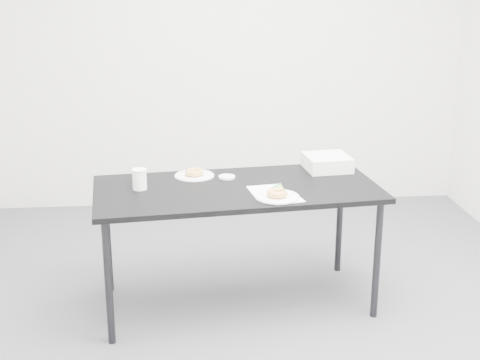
{
  "coord_description": "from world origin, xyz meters",
  "views": [
    {
      "loc": [
        -0.39,
        -3.56,
        1.96
      ],
      "look_at": [
        -0.07,
        0.02,
        0.82
      ],
      "focal_mm": 50.0,
      "sensor_mm": 36.0,
      "label": 1
    }
  ],
  "objects": [
    {
      "name": "table",
      "position": [
        -0.08,
        0.12,
        0.69
      ],
      "size": [
        1.72,
        0.94,
        0.75
      ],
      "rotation": [
        0.0,
        0.0,
        0.11
      ],
      "color": "black",
      "rests_on": "floor"
    },
    {
      "name": "cup_lid",
      "position": [
        -0.12,
        0.3,
        0.76
      ],
      "size": [
        0.1,
        0.1,
        0.01
      ],
      "primitive_type": "cylinder",
      "color": "white",
      "rests_on": "table"
    },
    {
      "name": "pen",
      "position": [
        0.15,
        0.1,
        0.76
      ],
      "size": [
        0.08,
        0.1,
        0.01
      ],
      "primitive_type": "cylinder",
      "rotation": [
        0.0,
        1.57,
        0.9
      ],
      "color": "#0D8F74",
      "rests_on": "scorecard"
    },
    {
      "name": "bakery_box",
      "position": [
        0.52,
        0.43,
        0.8
      ],
      "size": [
        0.3,
        0.3,
        0.09
      ],
      "primitive_type": "cube",
      "rotation": [
        0.0,
        0.0,
        0.1
      ],
      "color": "silver",
      "rests_on": "table"
    },
    {
      "name": "donut_far",
      "position": [
        -0.32,
        0.35,
        0.78
      ],
      "size": [
        0.14,
        0.14,
        0.04
      ],
      "primitive_type": "torus",
      "rotation": [
        0.0,
        0.0,
        -0.22
      ],
      "color": "#C2803D",
      "rests_on": "plate_far"
    },
    {
      "name": "wall_back",
      "position": [
        0.0,
        2.0,
        1.35
      ],
      "size": [
        4.0,
        0.02,
        2.7
      ],
      "primitive_type": "cube",
      "color": "silver",
      "rests_on": "floor"
    },
    {
      "name": "napkin",
      "position": [
        0.17,
        -0.12,
        0.75
      ],
      "size": [
        0.21,
        0.21,
        0.0
      ],
      "primitive_type": "cube",
      "rotation": [
        0.0,
        0.0,
        0.24
      ],
      "color": "white",
      "rests_on": "table"
    },
    {
      "name": "plate_far",
      "position": [
        -0.32,
        0.35,
        0.75
      ],
      "size": [
        0.24,
        0.24,
        0.01
      ],
      "primitive_type": "cylinder",
      "color": "white",
      "rests_on": "table"
    },
    {
      "name": "donut_near",
      "position": [
        0.13,
        -0.1,
        0.78
      ],
      "size": [
        0.13,
        0.13,
        0.04
      ],
      "primitive_type": "torus",
      "rotation": [
        0.0,
        0.0,
        0.1
      ],
      "color": "#C2803D",
      "rests_on": "plate_near"
    },
    {
      "name": "plate_near",
      "position": [
        0.13,
        -0.1,
        0.76
      ],
      "size": [
        0.25,
        0.25,
        0.01
      ],
      "primitive_type": "cylinder",
      "color": "white",
      "rests_on": "napkin"
    },
    {
      "name": "coffee_cup",
      "position": [
        -0.64,
        0.13,
        0.81
      ],
      "size": [
        0.08,
        0.08,
        0.12
      ],
      "primitive_type": "cylinder",
      "color": "white",
      "rests_on": "table"
    },
    {
      "name": "logo_patch",
      "position": [
        0.17,
        0.11,
        0.75
      ],
      "size": [
        0.05,
        0.05,
        0.0
      ],
      "primitive_type": "cube",
      "rotation": [
        0.0,
        0.0,
        0.15
      ],
      "color": "green",
      "rests_on": "scorecard"
    },
    {
      "name": "floor",
      "position": [
        0.0,
        0.0,
        0.0
      ],
      "size": [
        4.0,
        4.0,
        0.0
      ],
      "primitive_type": "plane",
      "color": "#47474C",
      "rests_on": "ground"
    },
    {
      "name": "scorecard",
      "position": [
        0.1,
        0.01,
        0.75
      ],
      "size": [
        0.24,
        0.28,
        0.0
      ],
      "primitive_type": "cube",
      "rotation": [
        0.0,
        0.0,
        0.15
      ],
      "color": "white",
      "rests_on": "table"
    }
  ]
}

